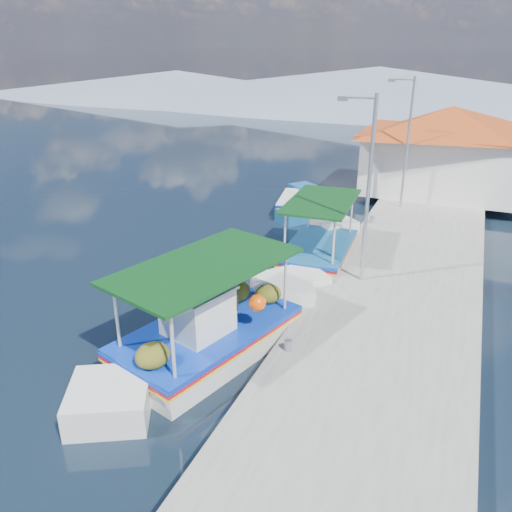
% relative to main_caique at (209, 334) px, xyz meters
% --- Properties ---
extents(ground, '(160.00, 160.00, 0.00)m').
position_rel_main_caique_xyz_m(ground, '(-1.59, 3.18, -0.57)').
color(ground, black).
rests_on(ground, ground).
extents(quay, '(5.00, 44.00, 0.50)m').
position_rel_main_caique_xyz_m(quay, '(4.31, 9.18, -0.32)').
color(quay, '#A09E96').
rests_on(quay, ground).
extents(bollards, '(0.20, 17.20, 0.30)m').
position_rel_main_caique_xyz_m(bollards, '(2.21, 8.43, 0.08)').
color(bollards, '#A5A8AD').
rests_on(bollards, quay).
extents(main_caique, '(4.24, 8.63, 2.96)m').
position_rel_main_caique_xyz_m(main_caique, '(0.00, 0.00, 0.00)').
color(main_caique, white).
rests_on(main_caique, ground).
extents(caique_green_canopy, '(2.49, 7.49, 2.80)m').
position_rel_main_caique_xyz_m(caique_green_canopy, '(1.01, 7.12, -0.15)').
color(caique_green_canopy, white).
rests_on(caique_green_canopy, ground).
extents(caique_blue_hull, '(2.37, 5.64, 1.02)m').
position_rel_main_caique_xyz_m(caique_blue_hull, '(-1.93, 13.31, -0.29)').
color(caique_blue_hull, '#17548B').
rests_on(caique_blue_hull, ground).
extents(harbor_building, '(10.49, 10.49, 4.40)m').
position_rel_main_caique_xyz_m(harbor_building, '(4.61, 18.18, 2.21)').
color(harbor_building, silver).
rests_on(harbor_building, quay).
extents(lamp_post_near, '(1.21, 0.14, 6.00)m').
position_rel_main_caique_xyz_m(lamp_post_near, '(2.92, 5.18, 3.28)').
color(lamp_post_near, '#A5A8AD').
rests_on(lamp_post_near, quay).
extents(lamp_post_far, '(1.21, 0.14, 6.00)m').
position_rel_main_caique_xyz_m(lamp_post_far, '(2.92, 14.18, 3.28)').
color(lamp_post_far, '#A5A8AD').
rests_on(lamp_post_far, quay).
extents(mountain_ridge, '(171.40, 96.00, 5.50)m').
position_rel_main_caique_xyz_m(mountain_ridge, '(4.95, 59.18, 1.47)').
color(mountain_ridge, gray).
rests_on(mountain_ridge, ground).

